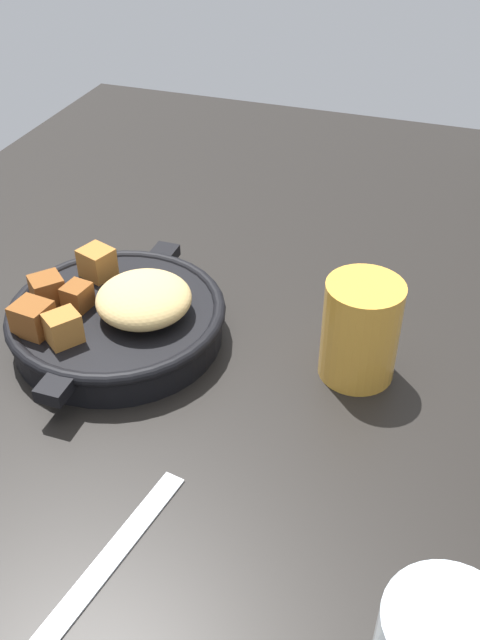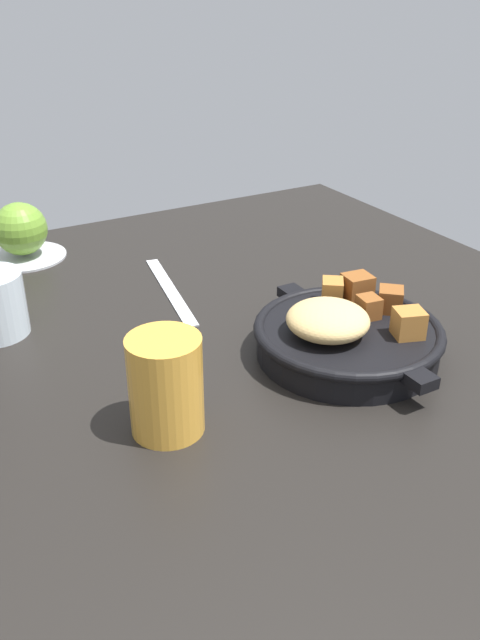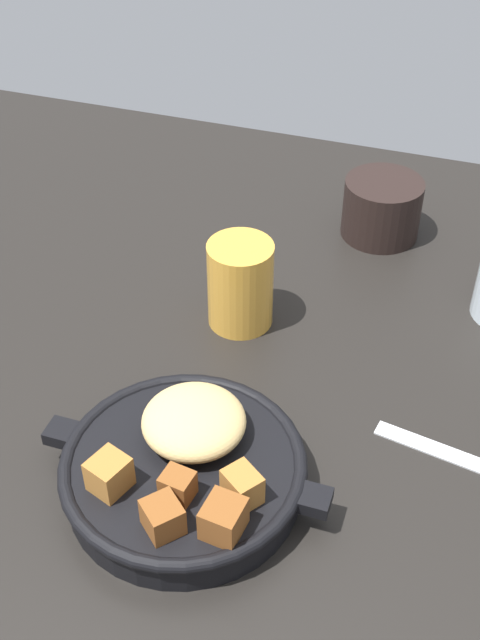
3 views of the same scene
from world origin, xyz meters
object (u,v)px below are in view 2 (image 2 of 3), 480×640
(butter_knife, at_px, (170,289))
(juice_glass_amber, at_px, (166,385))
(cast_iron_skillet, at_px, (347,334))
(red_apple, at_px, (20,229))

(butter_knife, xyz_separation_m, juice_glass_amber, (-0.27, 0.12, 0.04))
(cast_iron_skillet, distance_m, butter_knife, 0.26)
(cast_iron_skillet, xyz_separation_m, butter_knife, (0.24, 0.10, -0.02))
(juice_glass_amber, bearing_deg, butter_knife, -24.49)
(butter_knife, distance_m, juice_glass_amber, 0.29)
(butter_knife, bearing_deg, cast_iron_skillet, -148.32)
(cast_iron_skillet, relative_size, red_apple, 3.26)
(cast_iron_skillet, relative_size, butter_knife, 1.16)
(juice_glass_amber, bearing_deg, cast_iron_skillet, -83.41)
(juice_glass_amber, bearing_deg, red_apple, 1.72)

